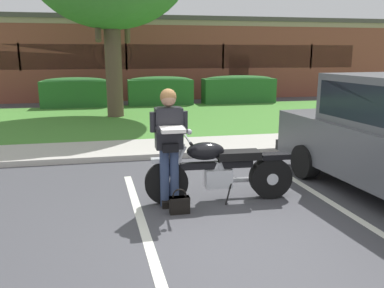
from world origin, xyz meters
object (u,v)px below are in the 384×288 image
Objects in this scene: hedge_left at (75,92)px; hedge_center_right at (239,89)px; rider_person at (169,139)px; brick_building at (123,57)px; hedge_center_left at (160,90)px; motorcycle at (226,170)px; handbag at (180,203)px.

hedge_left is 0.84× the size of hedge_center_right.
hedge_left is (-2.23, 11.01, -0.36)m from rider_person.
brick_building is (2.15, 6.94, 1.29)m from hedge_left.
hedge_left is 6.87m from hedge_center_right.
hedge_center_left is (3.44, 0.00, 0.00)m from hedge_left.
hedge_center_right reaches higher than motorcycle.
rider_person is at bearing -112.86° from hedge_center_right.
handbag is (0.09, -0.30, -0.86)m from rider_person.
rider_person reaches higher than hedge_center_left.
handbag is (-0.76, -0.37, -0.34)m from motorcycle.
hedge_left is at bearing -107.21° from brick_building.
rider_person is 0.54× the size of hedge_center_right.
brick_building reaches higher than motorcycle.
rider_person is at bearing 106.69° from handbag.
motorcycle is at bearing -87.02° from brick_building.
hedge_center_right is at bearing 67.14° from rider_person.
brick_building is at bearing 72.79° from hedge_left.
rider_person is 4.74× the size of handbag.
handbag is 0.11× the size of hedge_center_right.
hedge_center_left is 7.18m from brick_building.
hedge_center_left is (1.21, 11.01, -0.36)m from rider_person.
motorcycle is 0.84× the size of hedge_left.
hedge_center_right is (6.87, -0.00, 0.00)m from hedge_left.
handbag is at bearing -73.31° from rider_person.
rider_person is 0.06× the size of brick_building.
hedge_center_left is 0.10× the size of brick_building.
handbag is at bearing -78.42° from hedge_left.
brick_building reaches higher than hedge_center_left.
hedge_center_right is at bearing 68.08° from handbag.
hedge_center_left and hedge_center_right have the same top height.
motorcycle is 10.96m from hedge_center_left.
rider_person reaches higher than hedge_center_right.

